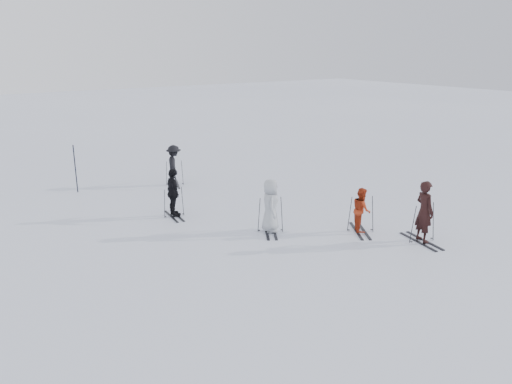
# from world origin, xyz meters

# --- Properties ---
(ground) EXTENTS (120.00, 120.00, 0.00)m
(ground) POSITION_xyz_m (0.00, 0.00, 0.00)
(ground) COLOR silver
(ground) RESTS_ON ground
(skier_near_dark) EXTENTS (0.62, 0.81, 2.00)m
(skier_near_dark) POSITION_xyz_m (3.11, -3.90, 1.00)
(skier_near_dark) COLOR black
(skier_near_dark) RESTS_ON ground
(skier_red) EXTENTS (0.87, 0.92, 1.50)m
(skier_red) POSITION_xyz_m (2.17, -2.11, 0.75)
(skier_red) COLOR #A02C12
(skier_red) RESTS_ON ground
(skier_grey) EXTENTS (0.95, 1.05, 1.80)m
(skier_grey) POSITION_xyz_m (-0.37, -0.40, 0.90)
(skier_grey) COLOR #A3A7AC
(skier_grey) RESTS_ON ground
(skier_uphill_left) EXTENTS (0.56, 1.09, 1.78)m
(skier_uphill_left) POSITION_xyz_m (-2.38, 2.89, 0.89)
(skier_uphill_left) COLOR black
(skier_uphill_left) RESTS_ON ground
(skier_uphill_far) EXTENTS (1.03, 1.32, 1.79)m
(skier_uphill_far) POSITION_xyz_m (-0.43, 6.88, 0.90)
(skier_uphill_far) COLOR black
(skier_uphill_far) RESTS_ON ground
(skis_near_dark) EXTENTS (1.97, 1.33, 1.32)m
(skis_near_dark) POSITION_xyz_m (3.11, -3.90, 0.66)
(skis_near_dark) COLOR black
(skis_near_dark) RESTS_ON ground
(skis_red) EXTENTS (1.98, 1.72, 1.28)m
(skis_red) POSITION_xyz_m (2.17, -2.11, 0.64)
(skis_red) COLOR black
(skis_red) RESTS_ON ground
(skis_grey) EXTENTS (1.94, 1.67, 1.25)m
(skis_grey) POSITION_xyz_m (-0.37, -0.40, 0.63)
(skis_grey) COLOR black
(skis_grey) RESTS_ON ground
(skis_uphill_left) EXTENTS (1.62, 0.99, 1.12)m
(skis_uphill_left) POSITION_xyz_m (-2.38, 2.89, 0.56)
(skis_uphill_left) COLOR black
(skis_uphill_left) RESTS_ON ground
(skis_uphill_far) EXTENTS (1.77, 1.34, 1.15)m
(skis_uphill_far) POSITION_xyz_m (-0.43, 6.88, 0.57)
(skis_uphill_far) COLOR black
(skis_uphill_far) RESTS_ON ground
(piste_marker) EXTENTS (0.05, 0.05, 2.06)m
(piste_marker) POSITION_xyz_m (-4.42, 8.18, 1.03)
(piste_marker) COLOR black
(piste_marker) RESTS_ON ground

